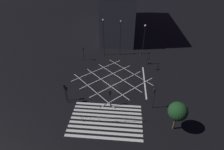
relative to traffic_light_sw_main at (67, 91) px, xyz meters
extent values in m
plane|color=black|center=(7.49, 8.13, -2.77)|extent=(200.00, 200.00, 0.00)
cube|color=silver|center=(7.49, 0.00, -2.76)|extent=(12.06, 0.50, 0.01)
cube|color=silver|center=(7.49, -0.90, -2.76)|extent=(12.06, 0.50, 0.01)
cube|color=silver|center=(7.49, -1.80, -2.76)|extent=(12.06, 0.50, 0.01)
cube|color=silver|center=(7.49, -2.70, -2.76)|extent=(12.06, 0.50, 0.01)
cube|color=silver|center=(7.49, -3.60, -2.76)|extent=(12.06, 0.50, 0.01)
cube|color=silver|center=(7.49, -4.50, -2.76)|extent=(12.06, 0.50, 0.01)
cube|color=silver|center=(7.49, -5.40, -2.76)|extent=(12.06, 0.50, 0.01)
cube|color=silver|center=(7.49, -6.30, -2.76)|extent=(12.06, 0.50, 0.01)
cube|color=silver|center=(7.49, -7.20, -2.76)|extent=(12.06, 0.50, 0.01)
cube|color=silver|center=(11.28, 4.33, -2.76)|extent=(10.52, 10.52, 0.01)
cube|color=silver|center=(3.70, 4.33, -2.76)|extent=(10.52, 10.52, 0.01)
cube|color=silver|center=(8.75, 6.86, -2.76)|extent=(10.52, 10.52, 0.01)
cube|color=silver|center=(6.22, 6.86, -2.76)|extent=(10.52, 10.52, 0.01)
cube|color=silver|center=(6.22, 9.39, -2.76)|extent=(10.52, 10.52, 0.01)
cube|color=silver|center=(8.75, 9.39, -2.76)|extent=(10.52, 10.52, 0.01)
cube|color=silver|center=(3.70, 11.92, -2.76)|extent=(10.52, 10.52, 0.01)
cube|color=silver|center=(11.28, 11.92, -2.76)|extent=(10.52, 10.52, 0.01)
cube|color=silver|center=(14.69, 8.13, -2.76)|extent=(0.30, 12.06, 0.01)
cube|color=black|center=(2.46, 62.45, -0.77)|extent=(0.06, 1.40, 1.80)
cube|color=beige|center=(2.46, 58.78, -0.77)|extent=(0.06, 1.40, 1.80)
cube|color=beige|center=(2.46, 55.10, -0.77)|extent=(0.06, 1.40, 1.80)
cube|color=black|center=(2.46, 51.43, -0.77)|extent=(0.06, 1.40, 1.80)
cube|color=black|center=(2.46, 47.75, -0.77)|extent=(0.06, 1.40, 1.80)
cube|color=black|center=(2.46, 44.07, -0.77)|extent=(0.06, 1.40, 1.80)
cube|color=beige|center=(2.46, 40.40, -0.77)|extent=(0.06, 1.40, 1.80)
cube|color=black|center=(2.46, 36.72, -0.77)|extent=(0.06, 1.40, 1.80)
cube|color=beige|center=(2.46, 33.05, -0.77)|extent=(0.06, 1.40, 1.80)
cube|color=black|center=(2.46, 29.37, -0.77)|extent=(0.06, 1.40, 1.80)
cube|color=beige|center=(2.46, 25.69, -0.77)|extent=(0.06, 1.40, 1.80)
cube|color=black|center=(2.46, 62.45, 2.80)|extent=(0.06, 1.40, 1.80)
cube|color=black|center=(2.46, 58.78, 2.80)|extent=(0.06, 1.40, 1.80)
cube|color=beige|center=(2.46, 55.10, 2.80)|extent=(0.06, 1.40, 1.80)
cube|color=beige|center=(2.46, 51.43, 2.80)|extent=(0.06, 1.40, 1.80)
cube|color=black|center=(2.46, 47.75, 2.80)|extent=(0.06, 1.40, 1.80)
cube|color=beige|center=(2.46, 44.07, 2.80)|extent=(0.06, 1.40, 1.80)
cube|color=black|center=(2.46, 40.40, 2.80)|extent=(0.06, 1.40, 1.80)
cube|color=beige|center=(2.46, 36.72, 2.80)|extent=(0.06, 1.40, 1.80)
cube|color=beige|center=(2.46, 33.05, 2.80)|extent=(0.06, 1.40, 1.80)
cube|color=black|center=(2.46, 29.37, 2.80)|extent=(0.06, 1.40, 1.80)
cube|color=beige|center=(2.46, 25.69, 2.80)|extent=(0.06, 1.40, 1.80)
cube|color=beige|center=(2.46, 47.75, 6.36)|extent=(0.06, 1.40, 1.80)
cube|color=beige|center=(2.46, 44.07, 6.36)|extent=(0.06, 1.40, 1.80)
cube|color=beige|center=(2.46, 40.40, 6.36)|extent=(0.06, 1.40, 1.80)
cube|color=beige|center=(2.46, 36.72, 6.36)|extent=(0.06, 1.40, 1.80)
cube|color=beige|center=(2.46, 33.05, 6.36)|extent=(0.06, 1.40, 1.80)
cube|color=beige|center=(2.46, 29.37, 6.36)|extent=(0.06, 1.40, 1.80)
cube|color=beige|center=(2.46, 25.69, 6.36)|extent=(0.06, 1.40, 1.80)
cube|color=black|center=(2.46, 29.37, 9.93)|extent=(0.06, 1.40, 1.80)
cube|color=beige|center=(2.46, 25.69, 9.93)|extent=(0.06, 1.40, 1.80)
cylinder|color=black|center=(-0.09, 0.00, -0.83)|extent=(0.11, 0.11, 3.87)
cube|color=black|center=(0.04, 0.00, 0.60)|extent=(0.16, 0.28, 0.90)
sphere|color=black|center=(0.16, 0.00, 0.90)|extent=(0.18, 0.18, 0.18)
sphere|color=black|center=(0.16, 0.00, 0.60)|extent=(0.18, 0.18, 0.18)
sphere|color=green|center=(0.16, 0.00, 0.30)|extent=(0.18, 0.18, 0.18)
cube|color=black|center=(-0.05, 0.00, 0.60)|extent=(0.02, 0.36, 0.98)
cylinder|color=black|center=(16.16, 15.77, -1.01)|extent=(0.11, 0.11, 3.51)
cylinder|color=black|center=(15.11, 15.77, 0.59)|extent=(2.09, 0.09, 0.09)
cube|color=black|center=(14.07, 15.77, 0.14)|extent=(0.16, 0.28, 0.90)
sphere|color=black|center=(13.95, 15.77, 0.44)|extent=(0.18, 0.18, 0.18)
sphere|color=black|center=(13.95, 15.77, 0.14)|extent=(0.18, 0.18, 0.18)
sphere|color=green|center=(13.95, 15.77, -0.16)|extent=(0.18, 0.18, 0.18)
cube|color=black|center=(14.16, 15.77, 0.14)|extent=(0.02, 0.36, 0.98)
cylinder|color=black|center=(-0.54, 0.56, -0.91)|extent=(0.11, 0.11, 3.72)
cube|color=black|center=(-0.54, 0.69, 0.45)|extent=(0.28, 0.16, 0.90)
sphere|color=black|center=(-0.54, 0.80, 0.75)|extent=(0.18, 0.18, 0.18)
sphere|color=black|center=(-0.54, 0.80, 0.45)|extent=(0.18, 0.18, 0.18)
sphere|color=green|center=(-0.54, 0.80, 0.15)|extent=(0.18, 0.18, 0.18)
cube|color=black|center=(-0.54, 0.60, 0.45)|extent=(0.36, 0.02, 0.98)
cylinder|color=black|center=(7.88, -0.16, -1.02)|extent=(0.11, 0.11, 3.50)
cube|color=black|center=(7.88, -0.03, 0.23)|extent=(0.28, 0.16, 0.90)
sphere|color=black|center=(7.88, 0.08, 0.53)|extent=(0.18, 0.18, 0.18)
sphere|color=black|center=(7.88, 0.08, 0.23)|extent=(0.18, 0.18, 0.18)
sphere|color=green|center=(7.88, 0.08, -0.07)|extent=(0.18, 0.18, 0.18)
cube|color=black|center=(7.88, -0.12, 0.23)|extent=(0.36, 0.02, 0.98)
cylinder|color=black|center=(15.64, 15.70, -1.00)|extent=(0.11, 0.11, 3.52)
cylinder|color=black|center=(15.64, 14.23, 0.61)|extent=(0.09, 2.93, 0.09)
cube|color=black|center=(15.64, 12.77, 0.16)|extent=(0.28, 0.16, 0.90)
sphere|color=black|center=(15.64, 12.66, 0.46)|extent=(0.18, 0.18, 0.18)
sphere|color=black|center=(15.64, 12.66, 0.16)|extent=(0.18, 0.18, 0.18)
sphere|color=green|center=(15.64, 12.66, -0.14)|extent=(0.18, 0.18, 0.18)
cube|color=black|center=(15.64, 12.86, 0.16)|extent=(0.36, 0.02, 0.98)
cylinder|color=black|center=(15.54, -0.02, -0.56)|extent=(0.11, 0.11, 4.42)
cube|color=black|center=(15.40, -0.02, 1.16)|extent=(0.16, 0.28, 0.90)
sphere|color=red|center=(15.29, -0.02, 1.46)|extent=(0.18, 0.18, 0.18)
sphere|color=black|center=(15.29, -0.02, 1.16)|extent=(0.18, 0.18, 0.18)
sphere|color=black|center=(15.29, -0.02, 0.86)|extent=(0.18, 0.18, 0.18)
cube|color=black|center=(15.49, -0.02, 1.16)|extent=(0.02, 0.36, 0.98)
cylinder|color=black|center=(-0.72, 16.44, -0.98)|extent=(0.11, 0.11, 3.57)
cube|color=black|center=(-0.72, 16.30, 0.30)|extent=(0.28, 0.16, 0.90)
sphere|color=black|center=(-0.72, 16.19, 0.60)|extent=(0.18, 0.18, 0.18)
sphere|color=black|center=(-0.72, 16.19, 0.30)|extent=(0.18, 0.18, 0.18)
sphere|color=green|center=(-0.72, 16.19, 0.00)|extent=(0.18, 0.18, 0.18)
cube|color=black|center=(-0.72, 16.39, 0.30)|extent=(0.36, 0.02, 0.98)
cylinder|color=black|center=(15.28, 24.26, 0.77)|extent=(0.14, 0.14, 7.07)
sphere|color=#F4EAC6|center=(15.28, 24.26, 4.48)|extent=(0.58, 0.58, 0.58)
cylinder|color=black|center=(4.23, 19.91, 2.05)|extent=(0.14, 0.14, 9.63)
sphere|color=#F4EAC6|center=(4.23, 19.91, 7.02)|extent=(0.49, 0.49, 0.49)
cylinder|color=black|center=(8.65, 20.48, 1.87)|extent=(0.14, 0.14, 9.28)
sphere|color=#F4EAC6|center=(8.65, 20.48, 6.64)|extent=(0.43, 0.43, 0.43)
cylinder|color=brown|center=(18.36, -4.46, -1.40)|extent=(0.27, 0.27, 2.74)
sphere|color=#19421E|center=(18.36, -4.46, 1.06)|extent=(2.90, 2.90, 2.90)
cylinder|color=#9EA0A5|center=(3.54, -4.34, -2.24)|extent=(0.05, 0.05, 1.05)
cylinder|color=#9EA0A5|center=(4.97, -4.22, -2.24)|extent=(0.05, 0.05, 1.05)
cylinder|color=#9EA0A5|center=(6.39, -4.10, -2.24)|extent=(0.05, 0.05, 1.05)
cylinder|color=#9EA0A5|center=(7.82, -3.97, -2.24)|extent=(0.05, 0.05, 1.05)
cylinder|color=#9EA0A5|center=(9.25, -3.85, -2.24)|extent=(0.05, 0.05, 1.05)
cylinder|color=#9EA0A5|center=(10.68, -3.72, -2.24)|extent=(0.05, 0.05, 1.05)
cylinder|color=#9EA0A5|center=(12.10, -3.60, -2.24)|extent=(0.05, 0.05, 1.05)
cylinder|color=#9EA0A5|center=(13.53, -3.48, -2.24)|extent=(0.05, 0.05, 1.05)
cylinder|color=#9EA0A5|center=(8.53, -3.91, -1.76)|extent=(10.00, 0.91, 0.04)
cylinder|color=#9EA0A5|center=(8.53, -3.91, -2.19)|extent=(10.00, 0.91, 0.04)
camera|label=1|loc=(10.25, -23.64, 19.90)|focal=28.00mm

